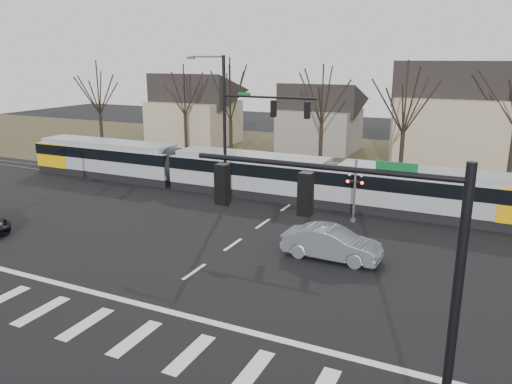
% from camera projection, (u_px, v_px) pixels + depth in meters
% --- Properties ---
extents(ground, '(140.00, 140.00, 0.00)m').
position_uv_depth(ground, '(171.00, 288.00, 22.45)').
color(ground, black).
extents(grass_verge, '(140.00, 28.00, 0.01)m').
position_uv_depth(grass_verge, '(353.00, 160.00, 50.36)').
color(grass_verge, '#38331E').
rests_on(grass_verge, ground).
extents(crosswalk, '(27.00, 2.60, 0.01)m').
position_uv_depth(crosswalk, '(110.00, 331.00, 18.96)').
color(crosswalk, silver).
rests_on(crosswalk, ground).
extents(stop_line, '(28.00, 0.35, 0.01)m').
position_uv_depth(stop_line, '(146.00, 306.00, 20.88)').
color(stop_line, silver).
rests_on(stop_line, ground).
extents(lane_dashes, '(0.18, 30.00, 0.01)m').
position_uv_depth(lane_dashes, '(297.00, 200.00, 36.41)').
color(lane_dashes, silver).
rests_on(lane_dashes, ground).
extents(rail_pair, '(90.00, 1.52, 0.06)m').
position_uv_depth(rail_pair, '(296.00, 200.00, 36.23)').
color(rail_pair, '#59595E').
rests_on(rail_pair, ground).
extents(tram, '(40.91, 3.04, 3.10)m').
position_uv_depth(tram, '(249.00, 172.00, 37.57)').
color(tram, gray).
rests_on(tram, ground).
extents(sedan, '(1.91, 5.11, 1.67)m').
position_uv_depth(sedan, '(332.00, 243.00, 25.60)').
color(sedan, slate).
rests_on(sedan, ground).
extents(signal_pole_near_right, '(6.72, 0.44, 8.00)m').
position_uv_depth(signal_pole_near_right, '(372.00, 273.00, 11.69)').
color(signal_pole_near_right, black).
rests_on(signal_pole_near_right, ground).
extents(signal_pole_far, '(9.28, 0.44, 10.20)m').
position_uv_depth(signal_pole_far, '(246.00, 126.00, 32.86)').
color(signal_pole_far, black).
rests_on(signal_pole_far, ground).
extents(rail_crossing_signal, '(1.08, 0.36, 4.00)m').
position_uv_depth(rail_crossing_signal, '(354.00, 193.00, 31.05)').
color(rail_crossing_signal, '#59595B').
rests_on(rail_crossing_signal, ground).
extents(tree_row, '(59.20, 7.20, 10.00)m').
position_uv_depth(tree_row, '(361.00, 118.00, 43.00)').
color(tree_row, black).
rests_on(tree_row, ground).
extents(house_a, '(9.72, 8.64, 8.60)m').
position_uv_depth(house_a, '(194.00, 106.00, 59.21)').
color(house_a, tan).
rests_on(house_a, ground).
extents(house_b, '(8.64, 7.56, 7.65)m').
position_uv_depth(house_b, '(320.00, 114.00, 54.88)').
color(house_b, slate).
rests_on(house_b, ground).
extents(house_c, '(10.80, 8.64, 10.10)m').
position_uv_depth(house_c, '(455.00, 111.00, 46.15)').
color(house_c, tan).
rests_on(house_c, ground).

